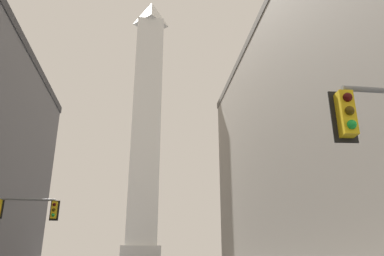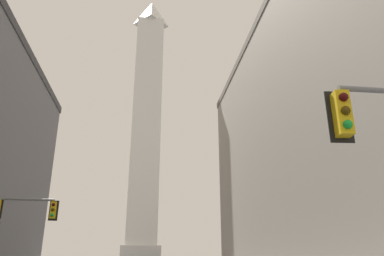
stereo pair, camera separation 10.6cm
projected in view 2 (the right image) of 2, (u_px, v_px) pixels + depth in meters
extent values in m
cube|color=gray|center=(372.00, 137.00, 36.29)|extent=(20.18, 50.68, 26.72)
cube|color=#605B52|center=(351.00, 18.00, 41.07)|extent=(20.38, 51.18, 0.90)
cube|color=white|center=(147.00, 124.00, 94.57)|extent=(7.01, 7.01, 59.22)
pyramid|color=white|center=(151.00, 14.00, 106.15)|extent=(7.01, 7.01, 7.72)
cube|color=yellow|center=(342.00, 114.00, 8.79)|extent=(0.37, 0.37, 1.10)
cube|color=black|center=(339.00, 117.00, 8.96)|extent=(0.58, 0.08, 1.32)
sphere|color=#410907|center=(344.00, 97.00, 8.73)|extent=(0.22, 0.22, 0.22)
sphere|color=#483506|center=(346.00, 111.00, 8.61)|extent=(0.22, 0.22, 0.22)
sphere|color=green|center=(348.00, 124.00, 8.49)|extent=(0.22, 0.22, 0.22)
cylinder|color=slate|center=(25.00, 199.00, 24.75)|extent=(3.84, 0.14, 0.14)
cube|color=yellow|center=(53.00, 210.00, 24.74)|extent=(0.35, 0.35, 1.10)
cube|color=black|center=(54.00, 211.00, 24.91)|extent=(0.58, 0.06, 1.32)
sphere|color=#410907|center=(53.00, 205.00, 24.68)|extent=(0.22, 0.22, 0.22)
sphere|color=#483506|center=(53.00, 210.00, 24.57)|extent=(0.22, 0.22, 0.22)
sphere|color=green|center=(52.00, 215.00, 24.45)|extent=(0.22, 0.22, 0.22)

